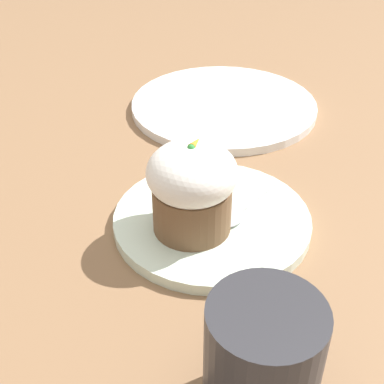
{
  "coord_description": "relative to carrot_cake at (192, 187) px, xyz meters",
  "views": [
    {
      "loc": [
        -0.45,
        -0.17,
        0.38
      ],
      "look_at": [
        -0.03,
        0.01,
        0.06
      ],
      "focal_mm": 50.0,
      "sensor_mm": 36.0,
      "label": 1
    }
  ],
  "objects": [
    {
      "name": "ground_plane",
      "position": [
        0.03,
        -0.01,
        -0.07
      ],
      "size": [
        4.0,
        4.0,
        0.0
      ],
      "primitive_type": "plane",
      "color": "#846042"
    },
    {
      "name": "dessert_plate",
      "position": [
        0.03,
        -0.01,
        -0.06
      ],
      "size": [
        0.22,
        0.22,
        0.01
      ],
      "color": "silver",
      "rests_on": "ground_plane"
    },
    {
      "name": "coffee_cup",
      "position": [
        -0.17,
        -0.13,
        -0.01
      ],
      "size": [
        0.12,
        0.09,
        0.11
      ],
      "color": "#2D2D33",
      "rests_on": "ground_plane"
    },
    {
      "name": "spoon",
      "position": [
        0.04,
        -0.04,
        -0.05
      ],
      "size": [
        0.12,
        0.05,
        0.01
      ],
      "color": "#B7B7BC",
      "rests_on": "dessert_plate"
    },
    {
      "name": "carrot_cake",
      "position": [
        0.0,
        0.0,
        0.0
      ],
      "size": [
        0.1,
        0.1,
        0.11
      ],
      "color": "brown",
      "rests_on": "dessert_plate"
    },
    {
      "name": "side_plate",
      "position": [
        0.31,
        0.08,
        -0.06
      ],
      "size": [
        0.29,
        0.29,
        0.01
      ],
      "color": "white",
      "rests_on": "ground_plane"
    }
  ]
}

